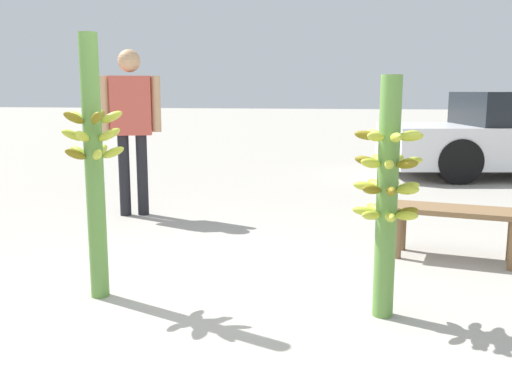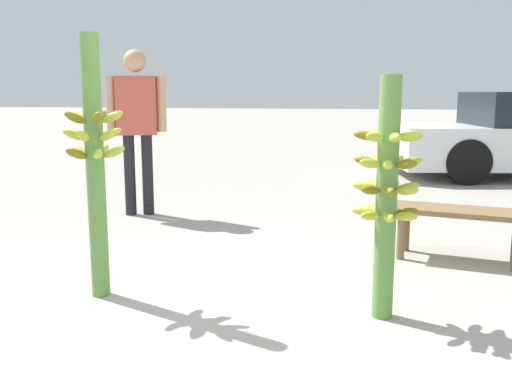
% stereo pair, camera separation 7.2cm
% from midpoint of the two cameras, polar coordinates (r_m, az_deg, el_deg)
% --- Properties ---
extents(ground_plane, '(80.00, 80.00, 0.00)m').
position_cam_midpoint_polar(ground_plane, '(3.39, -3.64, -12.45)').
color(ground_plane, '#9E998E').
extents(banana_stalk_left, '(0.39, 0.39, 1.64)m').
position_cam_midpoint_polar(banana_stalk_left, '(3.66, -16.45, 2.87)').
color(banana_stalk_left, '#5B8C3D').
rests_on(banana_stalk_left, ground_plane).
extents(banana_stalk_center, '(0.39, 0.39, 1.38)m').
position_cam_midpoint_polar(banana_stalk_center, '(3.29, 12.38, 0.10)').
color(banana_stalk_center, '#5B8C3D').
rests_on(banana_stalk_center, ground_plane).
extents(vendor_person, '(0.61, 0.30, 1.71)m').
position_cam_midpoint_polar(vendor_person, '(6.07, -12.71, 7.32)').
color(vendor_person, black).
rests_on(vendor_person, ground_plane).
extents(market_bench, '(1.06, 0.57, 0.41)m').
position_cam_midpoint_polar(market_bench, '(4.65, 18.89, -2.42)').
color(market_bench, brown).
rests_on(market_bench, ground_plane).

